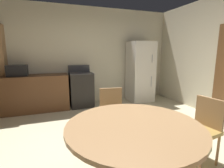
{
  "coord_description": "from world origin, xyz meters",
  "views": [
    {
      "loc": [
        -0.94,
        -2.1,
        1.46
      ],
      "look_at": [
        0.14,
        0.93,
        0.85
      ],
      "focal_mm": 27.24,
      "sensor_mm": 36.0,
      "label": 1
    }
  ],
  "objects_px": {
    "dining_table": "(134,138)",
    "chair_east": "(203,126)",
    "oven_range": "(81,89)",
    "microwave": "(17,71)",
    "chair_north": "(112,111)",
    "refrigerator": "(140,72)"
  },
  "relations": [
    {
      "from": "oven_range",
      "to": "refrigerator",
      "type": "bearing_deg",
      "value": -1.74
    },
    {
      "from": "chair_north",
      "to": "microwave",
      "type": "bearing_deg",
      "value": -132.19
    },
    {
      "from": "microwave",
      "to": "dining_table",
      "type": "relative_size",
      "value": 0.33
    },
    {
      "from": "oven_range",
      "to": "microwave",
      "type": "relative_size",
      "value": 2.5
    },
    {
      "from": "dining_table",
      "to": "chair_east",
      "type": "relative_size",
      "value": 1.55
    },
    {
      "from": "refrigerator",
      "to": "chair_east",
      "type": "relative_size",
      "value": 2.02
    },
    {
      "from": "oven_range",
      "to": "chair_east",
      "type": "relative_size",
      "value": 1.26
    },
    {
      "from": "refrigerator",
      "to": "dining_table",
      "type": "distance_m",
      "value": 3.55
    },
    {
      "from": "oven_range",
      "to": "microwave",
      "type": "bearing_deg",
      "value": -179.86
    },
    {
      "from": "oven_range",
      "to": "chair_east",
      "type": "bearing_deg",
      "value": -69.56
    },
    {
      "from": "oven_range",
      "to": "dining_table",
      "type": "relative_size",
      "value": 0.81
    },
    {
      "from": "refrigerator",
      "to": "chair_east",
      "type": "xyz_separation_m",
      "value": [
        -0.67,
        -2.91,
        -0.38
      ]
    },
    {
      "from": "oven_range",
      "to": "chair_north",
      "type": "height_order",
      "value": "oven_range"
    },
    {
      "from": "microwave",
      "to": "dining_table",
      "type": "height_order",
      "value": "microwave"
    },
    {
      "from": "chair_east",
      "to": "chair_north",
      "type": "height_order",
      "value": "same"
    },
    {
      "from": "oven_range",
      "to": "chair_north",
      "type": "relative_size",
      "value": 1.26
    },
    {
      "from": "refrigerator",
      "to": "dining_table",
      "type": "bearing_deg",
      "value": -119.89
    },
    {
      "from": "refrigerator",
      "to": "chair_north",
      "type": "distance_m",
      "value": 2.57
    },
    {
      "from": "dining_table",
      "to": "chair_east",
      "type": "xyz_separation_m",
      "value": [
        1.1,
        0.16,
        -0.11
      ]
    },
    {
      "from": "oven_range",
      "to": "chair_east",
      "type": "distance_m",
      "value": 3.16
    },
    {
      "from": "oven_range",
      "to": "chair_north",
      "type": "distance_m",
      "value": 2.04
    },
    {
      "from": "refrigerator",
      "to": "chair_north",
      "type": "height_order",
      "value": "refrigerator"
    }
  ]
}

